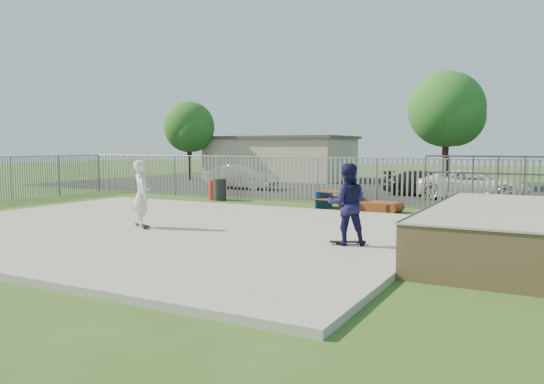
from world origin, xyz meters
The scene contains 19 objects.
ground centered at (0.00, 0.00, 0.00)m, with size 120.00×120.00×0.00m, color #34571E.
concrete_slab centered at (0.00, 0.00, 0.07)m, with size 15.00×12.00×0.15m, color gray.
quarter_pipe centered at (9.50, 1.04, 0.56)m, with size 5.50×7.05×2.19m.
fence centered at (1.00, 4.59, 1.00)m, with size 26.04×16.02×2.00m.
picnic_table centered at (2.57, 7.48, 0.36)m, with size 1.86×1.61×0.71m.
funbox centered at (3.91, 7.39, 0.19)m, with size 2.01×1.15×0.38m.
trash_bin_red centered at (-3.86, 8.26, 0.46)m, with size 0.55×0.55×0.92m, color maroon.
trash_bin_grey centered at (-3.45, 8.06, 0.50)m, with size 0.60×0.60×0.99m, color #242426.
parking_lot centered at (0.00, 19.00, 0.01)m, with size 40.00×18.00×0.02m, color black.
car_silver centered at (-5.79, 13.89, 0.71)m, with size 1.45×4.17×1.37m, color silver.
car_dark centered at (4.47, 14.63, 0.64)m, with size 1.73×4.26×1.24m, color black.
car_white centered at (6.78, 13.70, 0.71)m, with size 2.28×4.95×1.38m, color white.
building centered at (-8.00, 23.00, 1.61)m, with size 10.40×6.40×3.20m.
tree_left centered at (-13.66, 19.41, 3.85)m, with size 3.71×3.71×5.72m.
tree_mid centered at (4.30, 20.42, 4.63)m, with size 4.45×4.45×6.87m.
skateboard_a centered at (5.73, -0.28, 0.19)m, with size 0.80×0.54×0.08m.
skateboard_b centered at (-0.39, -0.54, 0.19)m, with size 0.80×0.56×0.08m.
skater_navy centered at (5.73, -0.28, 1.12)m, with size 0.94×0.73×1.94m, color #14133E.
skater_white centered at (-0.39, -0.54, 1.12)m, with size 0.71×0.46×1.94m, color silver.
Camera 1 is at (10.03, -12.12, 2.50)m, focal length 35.00 mm.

